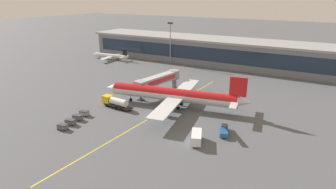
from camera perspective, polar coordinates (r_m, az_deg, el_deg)
name	(u,v)px	position (r m, az deg, el deg)	size (l,w,h in m)	color
ground_plane	(153,117)	(83.07, -2.99, -4.44)	(700.00, 700.00, 0.00)	#515459
apron_lead_in_line	(156,114)	(84.68, -2.34, -3.95)	(0.30, 80.00, 0.01)	yellow
terminal_building	(273,56)	(141.82, 20.05, 7.05)	(194.79, 21.83, 12.44)	slate
main_airliner	(173,95)	(89.02, 1.08, -0.03)	(46.86, 37.66, 11.31)	silver
jet_bridge	(160,80)	(101.35, -1.67, 2.97)	(6.90, 21.38, 6.66)	#B2B7BC
fuel_tanker	(115,102)	(90.72, -10.34, -1.47)	(10.96, 3.32, 3.25)	#232326
belt_loader	(224,130)	(74.47, 10.97, -6.87)	(3.66, 6.97, 3.49)	#285B9E
lavatory_truck	(196,137)	(69.27, 5.63, -8.28)	(4.32, 6.24, 2.50)	white
baggage_cart_0	(63,127)	(80.13, -20.02, -5.97)	(2.89, 2.05, 1.48)	#595B60
baggage_cart_1	(70,122)	(82.38, -18.66, -5.11)	(2.89, 2.05, 1.48)	#595B60
baggage_cart_2	(78,117)	(84.70, -17.38, -4.29)	(2.89, 2.05, 1.48)	#595B60
baggage_cart_3	(84,113)	(87.07, -16.17, -3.52)	(2.89, 2.05, 1.48)	gray
commuter_jet_far	(111,56)	(158.86, -11.24, 7.48)	(23.32, 18.58, 6.00)	white
apron_light_mast_0	(170,39)	(145.16, 0.45, 10.79)	(2.80, 0.50, 20.27)	gray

